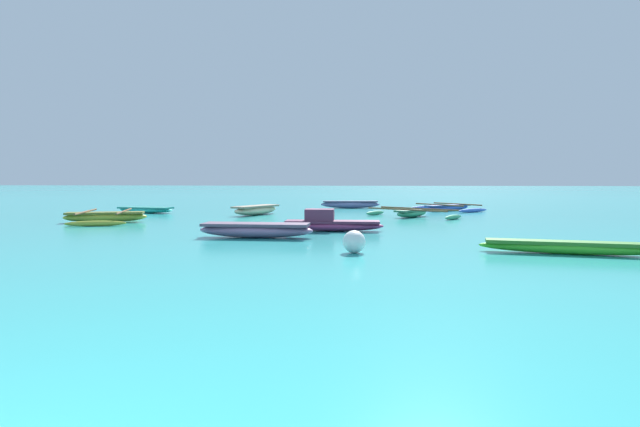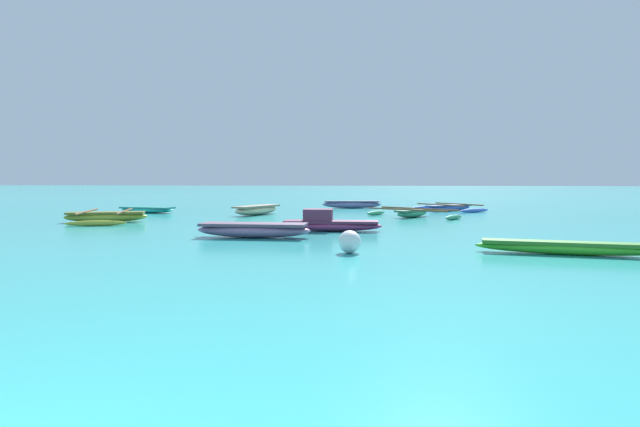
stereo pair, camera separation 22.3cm
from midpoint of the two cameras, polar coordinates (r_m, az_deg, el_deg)
name	(u,v)px [view 2 (the right image)]	position (r m, az deg, el deg)	size (l,w,h in m)	color
moored_boat_0	(352,204)	(28.60, 3.87, 1.08)	(3.41, 0.81, 0.42)	#7A71A7
moored_boat_1	(570,247)	(12.46, 27.10, -3.45)	(4.05, 1.19, 0.29)	green
moored_boat_2	(147,209)	(26.10, -18.91, 0.45)	(3.05, 1.37, 0.29)	#2BCFBE
moored_boat_3	(329,223)	(16.07, 1.38, -1.13)	(3.29, 0.76, 0.71)	#913363
moored_boat_4	(257,210)	(23.45, -6.99, 0.44)	(1.98, 2.99, 0.44)	beige
moored_boat_5	(106,217)	(21.05, -22.98, -0.33)	(3.14, 3.96, 0.46)	#9CA233
moored_boat_6	(412,213)	(22.24, 10.80, 0.05)	(4.14, 3.56, 0.39)	#3F9C6D
moored_boat_7	(449,208)	(27.12, 14.79, 0.66)	(3.85, 4.02, 0.37)	blue
moored_boat_8	(254,229)	(14.41, -7.16, -1.82)	(3.33, 0.93, 0.42)	gray
mooring_buoy_0	(350,242)	(11.34, 3.97, -3.24)	(0.52, 0.52, 0.52)	white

